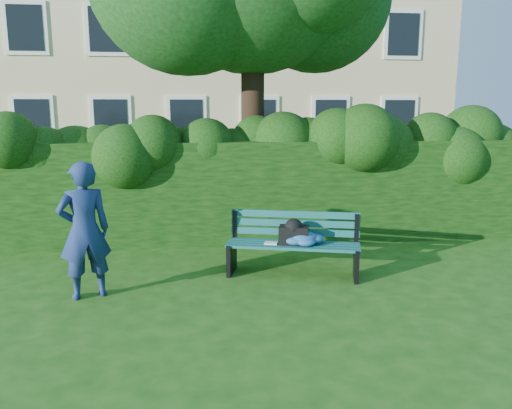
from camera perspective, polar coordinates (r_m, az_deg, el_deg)
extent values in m
plane|color=#1C4D12|center=(7.10, 0.56, -8.46)|extent=(80.00, 80.00, 0.00)
cube|color=#CDB689|center=(21.00, -4.48, 20.76)|extent=(16.00, 8.00, 12.00)
cube|color=white|center=(17.42, -24.11, 8.72)|extent=(1.30, 0.08, 1.60)
cube|color=black|center=(17.38, -24.14, 8.71)|extent=(1.05, 0.04, 1.35)
cube|color=white|center=(16.87, -16.21, 9.18)|extent=(1.30, 0.08, 1.60)
cube|color=black|center=(16.83, -16.24, 9.18)|extent=(1.05, 0.04, 1.35)
cube|color=white|center=(16.64, -7.93, 9.49)|extent=(1.30, 0.08, 1.60)
cube|color=black|center=(16.60, -7.93, 9.48)|extent=(1.05, 0.04, 1.35)
cube|color=white|center=(16.76, 0.41, 9.60)|extent=(1.30, 0.08, 1.60)
cube|color=black|center=(16.72, 0.43, 9.59)|extent=(1.05, 0.04, 1.35)
cube|color=white|center=(17.22, 8.48, 9.51)|extent=(1.30, 0.08, 1.60)
cube|color=black|center=(17.18, 8.51, 9.51)|extent=(1.05, 0.04, 1.35)
cube|color=white|center=(17.99, 15.98, 9.27)|extent=(1.30, 0.08, 1.60)
cube|color=black|center=(17.95, 16.03, 9.26)|extent=(1.05, 0.04, 1.35)
cube|color=white|center=(17.59, -24.83, 17.85)|extent=(1.30, 0.08, 1.60)
cube|color=black|center=(17.55, -24.88, 17.86)|extent=(1.05, 0.04, 1.35)
cube|color=white|center=(17.04, -16.73, 18.62)|extent=(1.30, 0.08, 1.60)
cube|color=black|center=(17.00, -16.75, 18.64)|extent=(1.05, 0.04, 1.35)
cube|color=white|center=(16.82, -8.19, 19.06)|extent=(1.30, 0.08, 1.60)
cube|color=black|center=(16.78, -8.19, 19.08)|extent=(1.05, 0.04, 1.35)
cube|color=white|center=(16.94, 0.43, 19.11)|extent=(1.30, 0.08, 1.60)
cube|color=black|center=(16.90, 0.44, 19.13)|extent=(1.05, 0.04, 1.35)
cube|color=white|center=(17.39, 8.75, 18.77)|extent=(1.30, 0.08, 1.60)
cube|color=black|center=(17.35, 8.78, 18.79)|extent=(1.05, 0.04, 1.35)
cube|color=white|center=(18.15, 16.46, 18.13)|extent=(1.30, 0.08, 1.60)
cube|color=black|center=(18.12, 16.51, 18.14)|extent=(1.05, 0.04, 1.35)
cube|color=black|center=(9.01, -1.16, 1.57)|extent=(10.00, 1.00, 1.80)
cylinder|color=black|center=(9.71, -0.38, 11.36)|extent=(0.44, 0.44, 4.88)
cube|color=#0E4446|center=(6.94, 4.13, -5.04)|extent=(1.84, 0.59, 0.04)
cube|color=#0E4446|center=(7.06, 4.21, -4.78)|extent=(1.84, 0.59, 0.04)
cube|color=#0E4446|center=(7.18, 4.28, -4.52)|extent=(1.84, 0.59, 0.04)
cube|color=#0E4446|center=(7.29, 4.36, -4.28)|extent=(1.84, 0.59, 0.04)
cube|color=#0E4446|center=(7.34, 4.42, -3.14)|extent=(1.82, 0.52, 0.10)
cube|color=#0E4446|center=(7.32, 4.44, -2.13)|extent=(1.82, 0.52, 0.10)
cube|color=#0E4446|center=(7.30, 4.46, -1.12)|extent=(1.82, 0.52, 0.10)
cube|color=black|center=(7.30, -2.80, -6.12)|extent=(0.19, 0.50, 0.44)
cube|color=black|center=(7.43, -2.43, -2.37)|extent=(0.07, 0.07, 0.45)
cube|color=black|center=(7.19, -2.89, -4.56)|extent=(0.17, 0.42, 0.05)
cube|color=black|center=(7.18, 11.37, -6.62)|extent=(0.19, 0.50, 0.44)
cube|color=black|center=(7.31, 11.40, -2.80)|extent=(0.07, 0.07, 0.45)
cube|color=black|center=(7.07, 11.45, -5.04)|extent=(0.17, 0.42, 0.05)
cube|color=white|center=(7.09, 1.71, -4.43)|extent=(0.21, 0.17, 0.02)
cube|color=black|center=(7.08, 4.32, -3.50)|extent=(0.46, 0.34, 0.26)
imported|color=navy|center=(6.55, -19.02, -2.82)|extent=(0.74, 0.62, 1.73)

